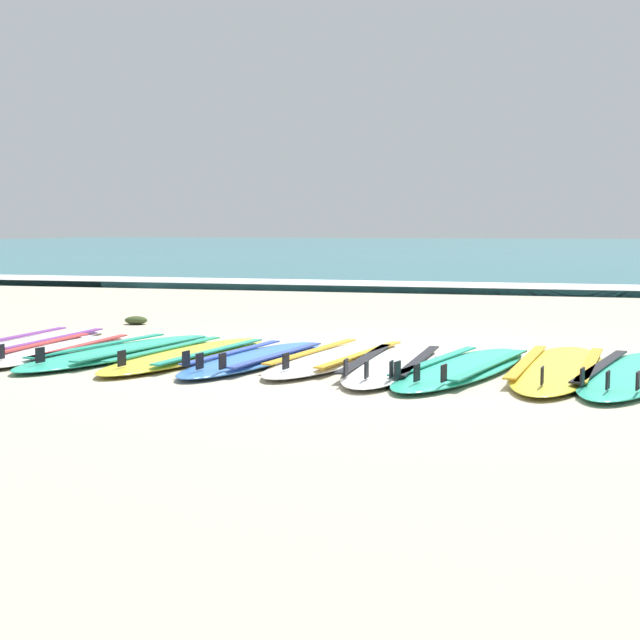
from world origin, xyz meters
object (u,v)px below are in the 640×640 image
(surfboard_1, at_px, (60,349))
(surfboard_8, at_px, (558,368))
(surfboard_3, at_px, (189,355))
(surfboard_5, at_px, (337,357))
(surfboard_2, at_px, (122,351))
(surfboard_9, at_px, (633,373))
(surfboard_0, at_px, (36,342))
(surfboard_4, at_px, (255,358))
(surfboard_6, at_px, (392,364))
(surfboard_7, at_px, (463,368))

(surfboard_1, distance_m, surfboard_8, 3.97)
(surfboard_3, relative_size, surfboard_5, 1.01)
(surfboard_2, bearing_deg, surfboard_9, -1.17)
(surfboard_3, height_order, surfboard_8, same)
(surfboard_0, xyz_separation_m, surfboard_3, (1.62, -0.39, -0.00))
(surfboard_1, distance_m, surfboard_9, 4.48)
(surfboard_1, height_order, surfboard_8, same)
(surfboard_2, distance_m, surfboard_3, 0.60)
(surfboard_8, height_order, surfboard_9, same)
(surfboard_1, xyz_separation_m, surfboard_4, (1.72, -0.06, 0.00))
(surfboard_6, relative_size, surfboard_9, 0.90)
(surfboard_3, xyz_separation_m, surfboard_6, (1.65, -0.07, 0.00))
(surfboard_0, bearing_deg, surfboard_2, -19.33)
(surfboard_2, bearing_deg, surfboard_7, -2.76)
(surfboard_7, bearing_deg, surfboard_1, 178.09)
(surfboard_1, bearing_deg, surfboard_3, -0.61)
(surfboard_0, xyz_separation_m, surfboard_1, (0.47, -0.38, -0.00))
(surfboard_3, height_order, surfboard_4, same)
(surfboard_3, distance_m, surfboard_8, 2.83)
(surfboard_2, bearing_deg, surfboard_0, 160.67)
(surfboard_5, distance_m, surfboard_9, 2.17)
(surfboard_1, xyz_separation_m, surfboard_7, (3.32, -0.11, 0.00))
(surfboard_0, relative_size, surfboard_9, 0.89)
(surfboard_6, bearing_deg, surfboard_9, 0.96)
(surfboard_1, height_order, surfboard_9, same)
(surfboard_2, height_order, surfboard_5, same)
(surfboard_1, bearing_deg, surfboard_9, -0.73)
(surfboard_4, relative_size, surfboard_5, 0.94)
(surfboard_9, bearing_deg, surfboard_8, 167.08)
(surfboard_1, bearing_deg, surfboard_7, -1.91)
(surfboard_0, xyz_separation_m, surfboard_9, (4.95, -0.44, -0.00))
(surfboard_4, bearing_deg, surfboard_3, 174.81)
(surfboard_3, xyz_separation_m, surfboard_7, (2.17, -0.10, 0.00))
(surfboard_5, relative_size, surfboard_9, 0.95)
(surfboard_1, xyz_separation_m, surfboard_5, (2.31, 0.15, -0.00))
(surfboard_3, bearing_deg, surfboard_5, 7.92)
(surfboard_8, bearing_deg, surfboard_2, -179.41)
(surfboard_4, distance_m, surfboard_8, 2.26)
(surfboard_2, relative_size, surfboard_8, 1.00)
(surfboard_6, height_order, surfboard_7, same)
(surfboard_4, relative_size, surfboard_7, 0.92)
(surfboard_1, height_order, surfboard_3, same)
(surfboard_0, distance_m, surfboard_6, 3.30)
(surfboard_1, xyz_separation_m, surfboard_2, (0.54, 0.02, -0.00))
(surfboard_0, height_order, surfboard_8, same)
(surfboard_5, relative_size, surfboard_7, 0.98)
(surfboard_0, bearing_deg, surfboard_6, -8.11)
(surfboard_0, xyz_separation_m, surfboard_2, (1.02, -0.36, -0.00))
(surfboard_1, xyz_separation_m, surfboard_3, (1.15, -0.01, -0.00))
(surfboard_2, relative_size, surfboard_6, 1.12)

